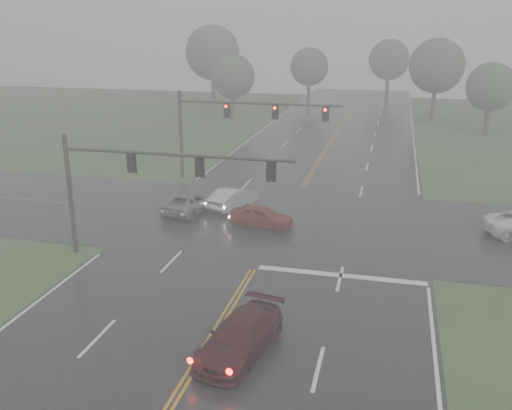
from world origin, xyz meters
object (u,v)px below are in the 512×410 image
(sedan_red, at_px, (262,227))
(sedan_silver, at_px, (233,208))
(sedan_maroon, at_px, (240,353))
(car_grey, at_px, (191,211))
(signal_gantry_far, at_px, (229,119))
(signal_gantry_near, at_px, (134,175))

(sedan_red, bearing_deg, sedan_silver, 46.41)
(sedan_maroon, bearing_deg, car_grey, 127.64)
(sedan_silver, bearing_deg, car_grey, 49.29)
(sedan_maroon, bearing_deg, sedan_red, 111.42)
(sedan_maroon, distance_m, signal_gantry_far, 26.06)
(signal_gantry_near, bearing_deg, sedan_red, 50.80)
(sedan_maroon, bearing_deg, sedan_silver, 118.38)
(car_grey, xyz_separation_m, signal_gantry_near, (0.10, -8.31, 4.70))
(car_grey, bearing_deg, signal_gantry_far, -82.82)
(sedan_red, height_order, car_grey, sedan_red)
(sedan_silver, bearing_deg, sedan_red, 150.07)
(signal_gantry_far, bearing_deg, signal_gantry_near, -90.73)
(sedan_silver, distance_m, signal_gantry_near, 11.12)
(car_grey, bearing_deg, sedan_maroon, 125.45)
(sedan_silver, relative_size, signal_gantry_far, 0.33)
(sedan_red, relative_size, signal_gantry_near, 0.32)
(sedan_maroon, relative_size, car_grey, 1.02)
(sedan_red, bearing_deg, sedan_maroon, -164.29)
(sedan_silver, height_order, signal_gantry_near, signal_gantry_near)
(sedan_red, height_order, sedan_silver, sedan_silver)
(car_grey, relative_size, signal_gantry_far, 0.37)
(car_grey, relative_size, signal_gantry_near, 0.39)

